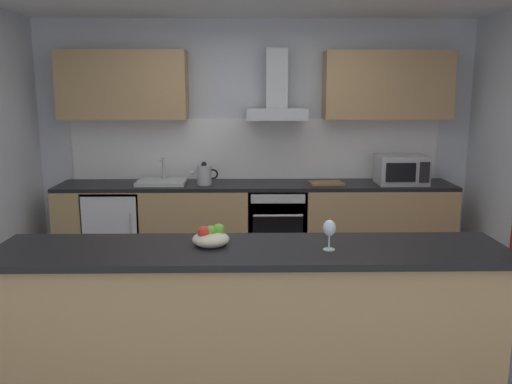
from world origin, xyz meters
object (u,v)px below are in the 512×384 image
object	(u,v)px
microwave	(401,170)
range_hood	(276,97)
oven	(276,225)
refrigerator	(117,229)
wine_glass	(329,229)
chopping_board	(326,183)
fruit_bowl	(211,238)
sink	(162,181)
kettle	(204,175)

from	to	relation	value
microwave	range_hood	world-z (taller)	range_hood
oven	microwave	distance (m)	1.42
refrigerator	wine_glass	bearing A→B (deg)	-53.60
microwave	chopping_board	distance (m)	0.79
fruit_bowl	oven	bearing A→B (deg)	77.67
wine_glass	sink	bearing A→B (deg)	118.28
oven	fruit_bowl	size ratio (longest dim) A/B	3.64
kettle	wine_glass	size ratio (longest dim) A/B	1.62
oven	sink	distance (m)	1.28
microwave	kettle	world-z (taller)	microwave
sink	chopping_board	size ratio (longest dim) A/B	1.47
refrigerator	wine_glass	distance (m)	3.18
oven	range_hood	xyz separation A→B (m)	(0.00, 0.13, 1.33)
oven	refrigerator	size ratio (longest dim) A/B	0.94
kettle	range_hood	xyz separation A→B (m)	(0.75, 0.16, 0.78)
kettle	range_hood	world-z (taller)	range_hood
sink	kettle	world-z (taller)	sink
kettle	fruit_bowl	size ratio (longest dim) A/B	1.31
kettle	wine_glass	xyz separation A→B (m)	(0.91, -2.47, 0.08)
chopping_board	range_hood	bearing A→B (deg)	163.39
range_hood	refrigerator	bearing A→B (deg)	-175.51
refrigerator	wine_glass	world-z (taller)	wine_glass
fruit_bowl	chopping_board	size ratio (longest dim) A/B	0.65
sink	range_hood	size ratio (longest dim) A/B	0.69
oven	refrigerator	world-z (taller)	oven
oven	microwave	world-z (taller)	microwave
microwave	wine_glass	size ratio (longest dim) A/B	2.81
refrigerator	kettle	distance (m)	1.10
oven	sink	bearing A→B (deg)	179.47
sink	kettle	bearing A→B (deg)	-5.73
range_hood	chopping_board	bearing A→B (deg)	-16.61
microwave	wine_glass	xyz separation A→B (m)	(-1.13, -2.48, 0.03)
range_hood	wine_glass	world-z (taller)	range_hood
oven	wine_glass	world-z (taller)	wine_glass
wine_glass	range_hood	bearing A→B (deg)	93.50
refrigerator	sink	world-z (taller)	sink
oven	chopping_board	world-z (taller)	chopping_board
wine_glass	fruit_bowl	world-z (taller)	wine_glass
refrigerator	microwave	world-z (taller)	microwave
wine_glass	refrigerator	bearing A→B (deg)	126.40
oven	fruit_bowl	bearing A→B (deg)	-102.33
refrigerator	range_hood	xyz separation A→B (m)	(1.69, 0.13, 1.36)
kettle	oven	bearing A→B (deg)	2.58
microwave	wine_glass	bearing A→B (deg)	-114.55
oven	kettle	size ratio (longest dim) A/B	2.77
microwave	refrigerator	bearing A→B (deg)	179.52
sink	chopping_board	xyz separation A→B (m)	(1.71, -0.03, -0.02)
microwave	fruit_bowl	distance (m)	2.99
sink	kettle	distance (m)	0.45
oven	kettle	xyz separation A→B (m)	(-0.75, -0.03, 0.55)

